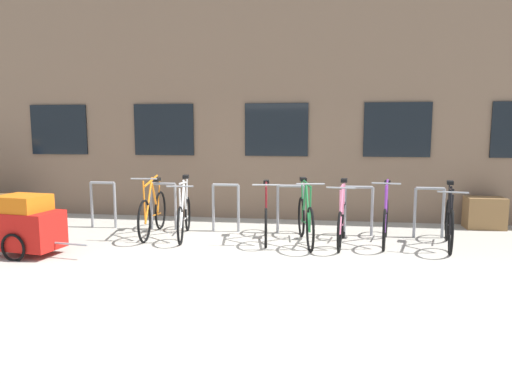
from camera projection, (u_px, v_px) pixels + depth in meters
name	position (u px, v px, depth m)	size (l,w,h in m)	color
ground_plane	(253.00, 261.00, 6.66)	(42.00, 42.00, 0.00)	#B2ADA0
storefront_building	(290.00, 77.00, 12.97)	(28.00, 7.41, 6.63)	#7A604C
bike_rack	(258.00, 204.00, 8.48)	(6.52, 0.05, 0.89)	gray
bicycle_white	(184.00, 216.00, 8.18)	(0.48, 1.71, 1.07)	black
bicycle_green	(305.00, 219.00, 7.71)	(0.48, 1.76, 1.08)	black
bicycle_black	(449.00, 223.00, 7.48)	(0.49, 1.69, 1.05)	black
bicycle_orange	(153.00, 213.00, 8.31)	(0.44, 1.80, 1.09)	black
bicycle_maroon	(266.00, 218.00, 7.94)	(0.44, 1.60, 1.03)	black
bicycle_purple	(386.00, 220.00, 7.74)	(0.45, 1.70, 1.08)	black
bicycle_pink	(342.00, 222.00, 7.64)	(0.44, 1.64, 1.07)	black
bike_trailer	(28.00, 224.00, 6.95)	(1.48, 0.75, 0.92)	red
backpack	(3.00, 215.00, 9.03)	(0.28, 0.20, 0.44)	maroon
planter_box	(485.00, 213.00, 8.85)	(0.70, 0.44, 0.60)	olive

